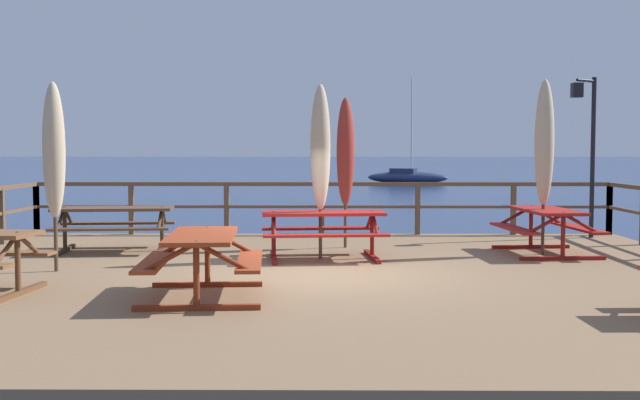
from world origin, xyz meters
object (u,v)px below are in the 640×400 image
(patio_umbrella_tall_mid_right, at_px, (54,151))
(patio_umbrella_tall_mid_left, at_px, (544,143))
(picnic_table_front_left, at_px, (323,224))
(sailboat_distant, at_px, (407,177))
(picnic_table_front_right, at_px, (202,251))
(patio_umbrella_tall_back_right, at_px, (345,153))
(lamp_post_hooked, at_px, (587,132))
(picnic_table_back_left, at_px, (546,221))
(picnic_table_mid_left, at_px, (114,219))
(patio_umbrella_short_front, at_px, (320,148))

(patio_umbrella_tall_mid_right, bearing_deg, patio_umbrella_tall_mid_left, 14.37)
(picnic_table_front_left, height_order, sailboat_distant, sailboat_distant)
(picnic_table_front_right, bearing_deg, patio_umbrella_tall_back_right, 69.80)
(patio_umbrella_tall_mid_left, bearing_deg, lamp_post_hooked, 58.65)
(picnic_table_back_left, height_order, picnic_table_mid_left, same)
(patio_umbrella_tall_mid_left, bearing_deg, picnic_table_front_right, -142.04)
(picnic_table_mid_left, height_order, lamp_post_hooked, lamp_post_hooked)
(patio_umbrella_tall_mid_right, distance_m, lamp_post_hooked, 10.11)
(patio_umbrella_tall_mid_left, relative_size, lamp_post_hooked, 0.92)
(patio_umbrella_short_front, height_order, patio_umbrella_tall_back_right, patio_umbrella_short_front)
(lamp_post_hooked, bearing_deg, picnic_table_front_right, -135.64)
(picnic_table_front_right, distance_m, patio_umbrella_tall_back_right, 5.37)
(picnic_table_front_left, bearing_deg, picnic_table_front_right, -112.56)
(picnic_table_mid_left, bearing_deg, patio_umbrella_tall_mid_right, -95.45)
(picnic_table_mid_left, bearing_deg, sailboat_distant, 77.86)
(sailboat_distant, bearing_deg, picnic_table_mid_left, -102.14)
(picnic_table_front_left, xyz_separation_m, patio_umbrella_tall_mid_left, (3.69, 0.57, 1.31))
(lamp_post_hooked, distance_m, sailboat_distant, 42.23)
(picnic_table_front_right, height_order, patio_umbrella_tall_back_right, patio_umbrella_tall_back_right)
(patio_umbrella_tall_mid_left, xyz_separation_m, sailboat_distant, (2.19, 44.66, -2.04))
(picnic_table_front_right, relative_size, patio_umbrella_tall_mid_left, 0.67)
(picnic_table_front_left, bearing_deg, patio_umbrella_short_front, -158.31)
(picnic_table_front_right, distance_m, patio_umbrella_short_front, 3.86)
(sailboat_distant, bearing_deg, patio_umbrella_tall_back_right, -97.16)
(picnic_table_front_right, height_order, picnic_table_mid_left, same)
(patio_umbrella_short_front, bearing_deg, picnic_table_front_left, 21.69)
(patio_umbrella_tall_mid_right, xyz_separation_m, lamp_post_hooked, (9.08, 4.43, 0.37))
(patio_umbrella_tall_back_right, bearing_deg, patio_umbrella_short_front, -105.95)
(picnic_table_front_left, distance_m, picnic_table_front_right, 3.70)
(picnic_table_back_left, xyz_separation_m, picnic_table_mid_left, (-7.40, 0.31, 0.00))
(lamp_post_hooked, height_order, sailboat_distant, sailboat_distant)
(patio_umbrella_tall_mid_left, xyz_separation_m, patio_umbrella_tall_back_right, (-3.30, 0.93, -0.15))
(picnic_table_front_left, bearing_deg, patio_umbrella_tall_back_right, 75.42)
(patio_umbrella_tall_mid_left, distance_m, patio_umbrella_tall_mid_right, 7.80)
(picnic_table_mid_left, distance_m, patio_umbrella_tall_mid_right, 2.60)
(patio_umbrella_tall_mid_right, relative_size, patio_umbrella_tall_back_right, 1.02)
(patio_umbrella_tall_mid_left, height_order, lamp_post_hooked, lamp_post_hooked)
(patio_umbrella_tall_mid_right, relative_size, lamp_post_hooked, 0.85)
(patio_umbrella_tall_mid_left, relative_size, sailboat_distant, 0.38)
(picnic_table_back_left, xyz_separation_m, patio_umbrella_short_front, (-3.81, -0.65, 1.22))
(picnic_table_front_right, relative_size, sailboat_distant, 0.25)
(picnic_table_front_right, bearing_deg, patio_umbrella_tall_mid_right, 140.00)
(picnic_table_front_right, xyz_separation_m, patio_umbrella_tall_mid_right, (-2.45, 2.05, 1.18))
(picnic_table_front_left, height_order, picnic_table_front_right, same)
(picnic_table_back_left, relative_size, patio_umbrella_tall_back_right, 0.74)
(lamp_post_hooked, bearing_deg, picnic_table_mid_left, -166.48)
(patio_umbrella_short_front, distance_m, patio_umbrella_tall_mid_left, 3.78)
(picnic_table_mid_left, xyz_separation_m, sailboat_distant, (9.53, 44.30, -0.74))
(patio_umbrella_short_front, distance_m, patio_umbrella_tall_mid_right, 4.05)
(picnic_table_back_left, height_order, patio_umbrella_tall_back_right, patio_umbrella_tall_back_right)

